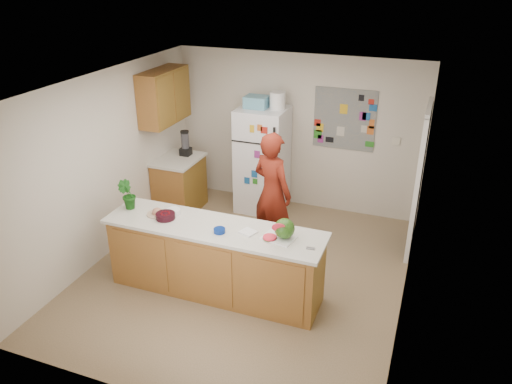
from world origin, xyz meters
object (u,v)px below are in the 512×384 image
at_px(cherry_bowl, 165,216).
at_px(person, 272,192).
at_px(refrigerator, 262,160).
at_px(watermelon, 284,228).

bearing_deg(cherry_bowl, person, 54.19).
height_order(refrigerator, cherry_bowl, refrigerator).
xyz_separation_m(watermelon, cherry_bowl, (-1.49, -0.05, -0.09)).
bearing_deg(cherry_bowl, watermelon, 2.04).
distance_m(refrigerator, watermelon, 2.61).
bearing_deg(refrigerator, cherry_bowl, -98.86).
xyz_separation_m(refrigerator, cherry_bowl, (-0.38, -2.41, 0.11)).
distance_m(person, cherry_bowl, 1.59).
xyz_separation_m(refrigerator, person, (0.55, -1.12, 0.01)).
height_order(person, watermelon, person).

